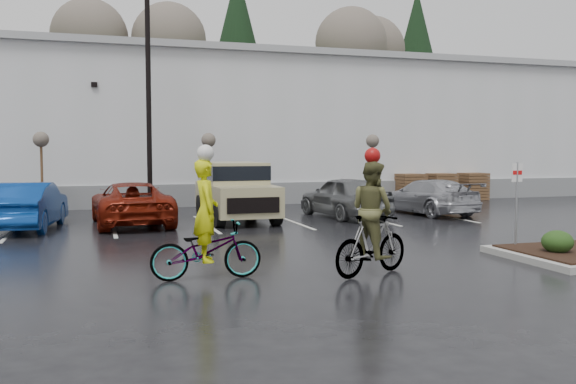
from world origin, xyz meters
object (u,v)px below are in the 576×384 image
object	(u,v)px
pallet_stack_a	(410,187)
cyclist_hivis	(206,238)
car_red	(131,203)
suv_tan	(236,191)
car_blue	(29,206)
sapling_east	(372,145)
car_grey	(344,197)
sapling_west	(41,144)
lamppost	(148,67)
pallet_stack_b	(441,187)
cyclist_olive	(372,230)
car_far_silver	(427,197)
pallet_stack_c	(472,186)
sapling_mid	(209,144)
fire_lane_sign	(517,195)

from	to	relation	value
pallet_stack_a	cyclist_hivis	xyz separation A→B (m)	(-12.49, -14.66, 0.12)
car_red	suv_tan	xyz separation A→B (m)	(3.62, 0.20, 0.32)
car_blue	car_red	xyz separation A→B (m)	(3.15, 0.26, -0.03)
sapling_east	car_grey	size ratio (longest dim) A/B	0.71
sapling_west	car_blue	bearing A→B (deg)	-90.60
lamppost	pallet_stack_b	bearing A→B (deg)	8.02
suv_tan	pallet_stack_a	bearing A→B (deg)	27.84
suv_tan	car_grey	xyz separation A→B (m)	(4.04, -0.29, -0.26)
pallet_stack_a	car_red	distance (m)	14.43
car_grey	cyclist_olive	world-z (taller)	cyclist_olive
lamppost	car_far_silver	bearing A→B (deg)	-18.29
pallet_stack_c	suv_tan	size ratio (longest dim) A/B	0.26
sapling_mid	fire_lane_sign	distance (m)	13.92
sapling_west	pallet_stack_c	xyz separation A→B (m)	(20.00, 1.00, -2.05)
sapling_mid	cyclist_hivis	bearing A→B (deg)	-100.35
sapling_west	car_grey	size ratio (longest dim) A/B	0.71
fire_lane_sign	suv_tan	bearing A→B (deg)	120.47
suv_tan	cyclist_olive	bearing A→B (deg)	-87.10
pallet_stack_a	pallet_stack_c	world-z (taller)	same
pallet_stack_a	suv_tan	bearing A→B (deg)	-152.16
pallet_stack_c	lamppost	bearing A→B (deg)	-172.87
car_blue	suv_tan	size ratio (longest dim) A/B	0.89
sapling_west	suv_tan	world-z (taller)	sapling_west
sapling_mid	car_grey	bearing A→B (deg)	-46.28
sapling_east	pallet_stack_b	xyz separation A→B (m)	(4.20, 1.00, -2.05)
car_red	car_grey	bearing A→B (deg)	176.47
pallet_stack_c	car_grey	bearing A→B (deg)	-149.43
sapling_west	car_blue	xyz separation A→B (m)	(-0.05, -4.62, -1.98)
car_blue	suv_tan	distance (m)	6.79
sapling_west	pallet_stack_c	bearing A→B (deg)	2.86
car_grey	car_far_silver	xyz separation A→B (m)	(3.52, 0.06, -0.09)
sapling_west	car_blue	distance (m)	5.03
sapling_west	lamppost	bearing A→B (deg)	-14.04
pallet_stack_c	cyclist_olive	world-z (taller)	cyclist_olive
pallet_stack_a	car_grey	size ratio (longest dim) A/B	0.30
pallet_stack_b	cyclist_olive	size ratio (longest dim) A/B	0.53
car_blue	car_far_silver	size ratio (longest dim) A/B	0.97
pallet_stack_a	cyclist_olive	size ratio (longest dim) A/B	0.53
pallet_stack_c	car_red	bearing A→B (deg)	-162.40
sapling_mid	lamppost	bearing A→B (deg)	-158.20
lamppost	pallet_stack_b	xyz separation A→B (m)	(14.20, 2.00, -5.01)
car_blue	cyclist_olive	size ratio (longest dim) A/B	1.77
cyclist_hivis	sapling_east	bearing A→B (deg)	-35.07
sapling_west	suv_tan	size ratio (longest dim) A/B	0.63
pallet_stack_b	cyclist_olive	distance (m)	18.79
pallet_stack_c	car_red	size ratio (longest dim) A/B	0.26
sapling_mid	cyclist_hivis	distance (m)	14.02
fire_lane_sign	car_far_silver	distance (m)	8.79
car_blue	car_red	size ratio (longest dim) A/B	0.88
sapling_mid	sapling_east	xyz separation A→B (m)	(7.50, 0.00, 0.00)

